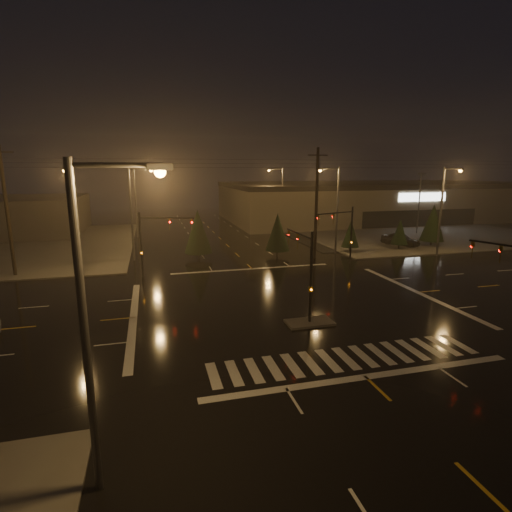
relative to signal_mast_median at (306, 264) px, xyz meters
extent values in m
plane|color=black|center=(0.00, 3.07, -3.75)|extent=(140.00, 140.00, 0.00)
cube|color=#484540|center=(30.00, 33.07, -3.69)|extent=(36.00, 36.00, 0.12)
cube|color=#484540|center=(0.00, -0.93, -3.68)|extent=(3.00, 1.60, 0.15)
cube|color=beige|center=(0.00, -5.93, -3.75)|extent=(15.00, 2.60, 0.01)
cube|color=beige|center=(0.00, -7.93, -3.75)|extent=(16.00, 0.50, 0.01)
cube|color=beige|center=(0.00, 14.07, -3.75)|extent=(16.00, 0.50, 0.01)
cube|color=black|center=(35.00, 31.07, -3.71)|extent=(50.00, 24.00, 0.08)
cube|color=#726951|center=(35.00, 49.07, -0.25)|extent=(60.00, 28.00, 7.00)
cube|color=black|center=(35.00, 49.07, 3.05)|extent=(60.20, 28.20, 0.80)
cube|color=white|center=(35.00, 34.97, 1.45)|extent=(9.00, 0.20, 1.40)
cube|color=black|center=(35.00, 35.02, -2.15)|extent=(22.00, 0.15, 2.80)
cylinder|color=black|center=(0.00, -0.93, -0.75)|extent=(0.18, 0.18, 6.00)
cylinder|color=black|center=(0.00, 1.32, 1.75)|extent=(0.12, 4.50, 0.12)
imported|color=#594707|center=(0.00, 3.35, 1.70)|extent=(0.16, 0.20, 1.00)
cube|color=#594707|center=(0.00, -0.93, -1.45)|extent=(0.25, 0.18, 0.35)
cylinder|color=black|center=(10.50, 13.57, -0.75)|extent=(0.18, 0.18, 6.00)
cylinder|color=black|center=(8.15, 12.72, 1.75)|extent=(4.74, 1.82, 0.12)
imported|color=#594707|center=(6.04, 11.95, 1.70)|extent=(0.24, 0.22, 1.00)
cube|color=#594707|center=(10.50, 13.57, -1.45)|extent=(0.25, 0.18, 0.35)
cylinder|color=black|center=(-10.50, 13.57, -0.75)|extent=(0.18, 0.18, 6.00)
cylinder|color=black|center=(-8.15, 12.72, 1.75)|extent=(4.74, 1.82, 0.12)
imported|color=#594707|center=(-6.04, 11.95, 1.70)|extent=(0.24, 0.22, 1.00)
cube|color=#594707|center=(-10.50, 13.57, -1.45)|extent=(0.25, 0.18, 0.35)
cylinder|color=black|center=(9.82, -5.55, 1.75)|extent=(1.48, 3.80, 0.12)
imported|color=#594707|center=(9.20, -3.86, 1.70)|extent=(0.22, 0.24, 1.00)
cylinder|color=#38383A|center=(-11.50, -11.93, 1.25)|extent=(0.24, 0.24, 10.00)
cylinder|color=#38383A|center=(-10.30, -11.93, 6.05)|extent=(2.40, 0.14, 0.14)
cube|color=#38383A|center=(-9.20, -11.93, 6.00)|extent=(0.70, 0.30, 0.18)
sphere|color=orange|center=(-9.20, -11.93, 5.87)|extent=(0.32, 0.32, 0.32)
cylinder|color=#38383A|center=(-11.50, 21.07, 1.25)|extent=(0.24, 0.24, 10.00)
cylinder|color=#38383A|center=(-10.30, 21.07, 6.05)|extent=(2.40, 0.14, 0.14)
cube|color=#38383A|center=(-9.20, 21.07, 6.00)|extent=(0.70, 0.30, 0.18)
sphere|color=orange|center=(-9.20, 21.07, 5.87)|extent=(0.32, 0.32, 0.32)
cylinder|color=#38383A|center=(-11.50, 37.07, 1.25)|extent=(0.24, 0.24, 10.00)
cylinder|color=#38383A|center=(-10.30, 37.07, 6.05)|extent=(2.40, 0.14, 0.14)
cube|color=#38383A|center=(-9.20, 37.07, 6.00)|extent=(0.70, 0.30, 0.18)
sphere|color=orange|center=(-9.20, 37.07, 5.87)|extent=(0.32, 0.32, 0.32)
cylinder|color=#38383A|center=(11.50, 19.07, 1.25)|extent=(0.24, 0.24, 10.00)
cylinder|color=#38383A|center=(10.30, 19.07, 6.05)|extent=(2.40, 0.14, 0.14)
cube|color=#38383A|center=(9.20, 19.07, 6.00)|extent=(0.70, 0.30, 0.18)
sphere|color=orange|center=(9.20, 19.07, 5.87)|extent=(0.32, 0.32, 0.32)
cylinder|color=#38383A|center=(11.50, 39.07, 1.25)|extent=(0.24, 0.24, 10.00)
cylinder|color=#38383A|center=(10.30, 39.07, 6.05)|extent=(2.40, 0.14, 0.14)
cube|color=#38383A|center=(9.20, 39.07, 6.00)|extent=(0.70, 0.30, 0.18)
sphere|color=orange|center=(9.20, 39.07, 5.87)|extent=(0.32, 0.32, 0.32)
cylinder|color=#38383A|center=(-16.00, 14.57, 1.25)|extent=(0.24, 0.24, 10.00)
cylinder|color=#38383A|center=(-16.00, 13.37, 6.05)|extent=(0.14, 2.40, 0.14)
cube|color=#38383A|center=(-16.00, 12.27, 6.00)|extent=(0.30, 0.70, 0.18)
sphere|color=orange|center=(-16.00, 12.27, 5.87)|extent=(0.32, 0.32, 0.32)
cylinder|color=#38383A|center=(22.00, 14.57, 1.25)|extent=(0.24, 0.24, 10.00)
cylinder|color=#38383A|center=(22.00, 13.37, 6.05)|extent=(0.14, 2.40, 0.14)
cube|color=#38383A|center=(22.00, 12.27, 6.00)|extent=(0.30, 0.70, 0.18)
sphere|color=orange|center=(22.00, 12.27, 5.87)|extent=(0.32, 0.32, 0.32)
cylinder|color=black|center=(-22.00, 17.07, 2.25)|extent=(0.32, 0.32, 12.00)
cylinder|color=black|center=(8.00, 17.07, 2.25)|extent=(0.32, 0.32, 12.00)
cube|color=black|center=(8.00, 17.07, 7.45)|extent=(2.20, 0.12, 0.12)
cylinder|color=black|center=(13.29, 18.90, -3.40)|extent=(0.18, 0.18, 0.70)
cone|color=black|center=(13.29, 18.90, -1.44)|extent=(2.06, 2.06, 3.22)
cylinder|color=black|center=(20.02, 19.00, -3.40)|extent=(0.18, 0.18, 0.70)
cone|color=black|center=(20.02, 19.00, -1.49)|extent=(2.00, 2.00, 3.12)
cylinder|color=black|center=(25.54, 20.06, -3.40)|extent=(0.18, 0.18, 0.70)
cone|color=black|center=(25.54, 20.06, -0.70)|extent=(3.01, 3.01, 4.70)
cylinder|color=black|center=(-4.59, 20.13, -3.40)|extent=(0.18, 0.18, 0.70)
cone|color=black|center=(-4.59, 20.13, -0.67)|extent=(3.05, 3.05, 4.76)
cylinder|color=black|center=(4.26, 19.09, -3.40)|extent=(0.18, 0.18, 0.70)
cone|color=black|center=(4.26, 19.09, -0.93)|extent=(2.71, 2.71, 4.24)
imported|color=black|center=(21.71, 21.18, -2.92)|extent=(4.14, 5.18, 1.65)
camera|label=1|loc=(-9.51, -23.39, 5.92)|focal=28.00mm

